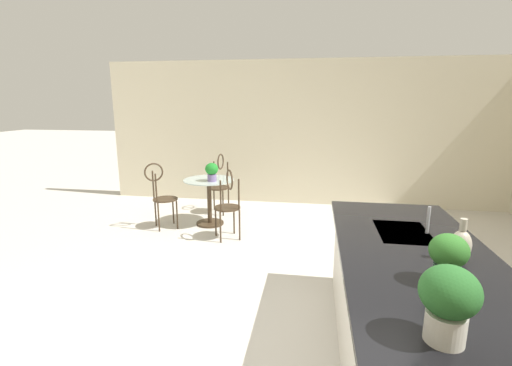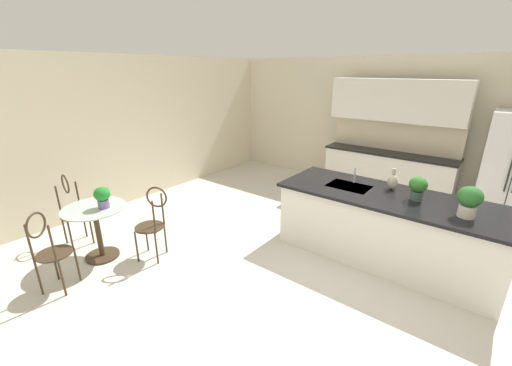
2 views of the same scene
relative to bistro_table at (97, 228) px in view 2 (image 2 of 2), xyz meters
name	(u,v)px [view 2 (image 2 of 2)]	position (x,y,z in m)	size (l,w,h in m)	color
ground_plane	(333,279)	(2.74, 1.51, -0.45)	(40.00, 40.00, 0.00)	beige
wall_back	(421,129)	(2.74, 5.17, 0.90)	(9.00, 0.12, 2.70)	beige
wall_left_window	(128,131)	(-1.52, 1.51, 0.90)	(0.12, 7.80, 2.70)	beige
kitchen_island	(385,227)	(3.03, 2.36, 0.02)	(2.80, 1.06, 0.92)	white
back_counter_run	(387,172)	(2.34, 4.72, 0.05)	(2.44, 0.64, 1.52)	white
upper_cabinet_run	(397,100)	(2.34, 4.69, 1.45)	(2.40, 0.36, 0.76)	white
bistro_table	(97,228)	(0.00, 0.00, 0.00)	(0.80, 0.80, 0.74)	#3D2D1E
chair_near_window	(49,248)	(0.29, -0.68, 0.13)	(0.53, 0.53, 1.04)	#3D2D1E
chair_by_island	(153,220)	(0.61, 0.46, 0.13)	(0.52, 0.52, 1.04)	#3D2D1E
chair_toward_desk	(72,207)	(-0.67, -0.01, 0.13)	(0.50, 0.42, 1.04)	#3D2D1E
sink_faucet	(355,175)	(2.49, 2.54, 0.58)	(0.02, 0.02, 0.22)	#B2B5BA
potted_plant_on_table	(102,196)	(0.11, 0.09, 0.46)	(0.20, 0.20, 0.29)	#7A669E
potted_plant_counter_near	(418,187)	(3.34, 2.40, 0.64)	(0.21, 0.21, 0.30)	#385147
potted_plant_counter_far	(469,200)	(3.89, 2.22, 0.67)	(0.25, 0.25, 0.35)	beige
vase_on_counter	(392,181)	(2.99, 2.60, 0.58)	(0.13, 0.13, 0.29)	#BCB29E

